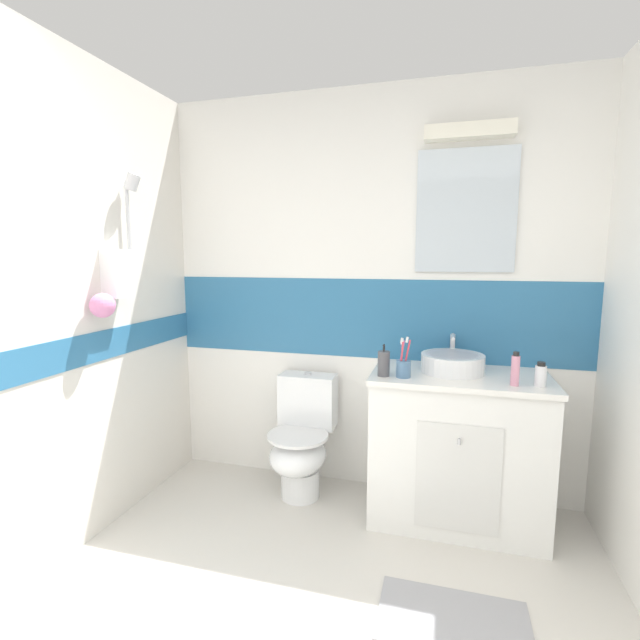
# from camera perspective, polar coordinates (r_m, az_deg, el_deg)

# --- Properties ---
(ground_plane) EXTENTS (3.20, 3.48, 0.04)m
(ground_plane) POSITION_cam_1_polar(r_m,az_deg,el_deg) (2.25, -0.63, -34.14)
(ground_plane) COLOR beige
(wall_back_tiled) EXTENTS (3.20, 0.20, 2.50)m
(wall_back_tiled) POSITION_cam_1_polar(r_m,az_deg,el_deg) (2.89, 6.45, 3.42)
(wall_back_tiled) COLOR white
(wall_back_tiled) RESTS_ON ground_plane
(wall_left_shower_alcove) EXTENTS (0.25, 3.48, 2.50)m
(wall_left_shower_alcove) POSITION_cam_1_polar(r_m,az_deg,el_deg) (2.44, -32.79, 1.11)
(wall_left_shower_alcove) COLOR silver
(wall_left_shower_alcove) RESTS_ON ground_plane
(vanity_cabinet) EXTENTS (0.95, 0.55, 0.85)m
(vanity_cabinet) POSITION_cam_1_polar(r_m,az_deg,el_deg) (2.75, 16.88, -15.10)
(vanity_cabinet) COLOR white
(vanity_cabinet) RESTS_ON ground_plane
(sink_basin) EXTENTS (0.34, 0.39, 0.19)m
(sink_basin) POSITION_cam_1_polar(r_m,az_deg,el_deg) (2.63, 16.37, -5.14)
(sink_basin) COLOR white
(sink_basin) RESTS_ON vanity_cabinet
(toilet) EXTENTS (0.37, 0.50, 0.76)m
(toilet) POSITION_cam_1_polar(r_m,az_deg,el_deg) (2.92, -2.32, -14.94)
(toilet) COLOR white
(toilet) RESTS_ON ground_plane
(toothbrush_cup) EXTENTS (0.08, 0.08, 0.22)m
(toothbrush_cup) POSITION_cam_1_polar(r_m,az_deg,el_deg) (2.46, 10.47, -5.83)
(toothbrush_cup) COLOR #4C7299
(toothbrush_cup) RESTS_ON vanity_cabinet
(soap_dispenser) EXTENTS (0.06, 0.06, 0.18)m
(soap_dispenser) POSITION_cam_1_polar(r_m,az_deg,el_deg) (2.46, 8.04, -5.45)
(soap_dispenser) COLOR #4C4C51
(soap_dispenser) RESTS_ON vanity_cabinet
(deodorant_spray_can) EXTENTS (0.04, 0.04, 0.17)m
(deodorant_spray_can) POSITION_cam_1_polar(r_m,az_deg,el_deg) (2.46, 23.41, -5.77)
(deodorant_spray_can) COLOR pink
(deodorant_spray_can) RESTS_ON vanity_cabinet
(lotion_bottle_short) EXTENTS (0.05, 0.05, 0.12)m
(lotion_bottle_short) POSITION_cam_1_polar(r_m,az_deg,el_deg) (2.50, 26.07, -6.26)
(lotion_bottle_short) COLOR white
(lotion_bottle_short) RESTS_ON vanity_cabinet
(bath_mat) EXTENTS (0.61, 0.36, 0.01)m
(bath_mat) POSITION_cam_1_polar(r_m,az_deg,el_deg) (2.30, 16.44, -32.58)
(bath_mat) COLOR #99999E
(bath_mat) RESTS_ON ground_plane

